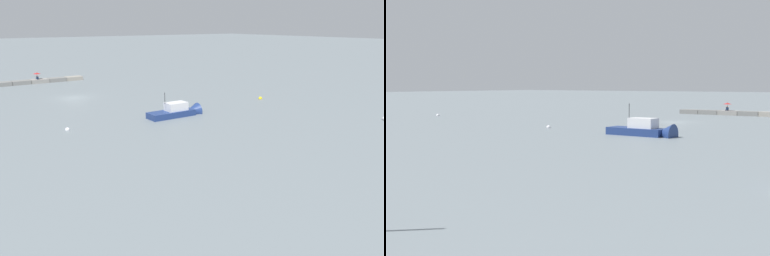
% 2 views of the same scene
% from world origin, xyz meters
% --- Properties ---
extents(ground_plane, '(500.00, 500.00, 0.00)m').
position_xyz_m(ground_plane, '(0.00, 0.00, 0.00)').
color(ground_plane, slate).
extents(seawall_pier, '(16.11, 1.98, 0.71)m').
position_xyz_m(seawall_pier, '(-0.00, -18.58, 0.35)').
color(seawall_pier, gray).
rests_on(seawall_pier, ground_plane).
extents(person_seated_blue_left, '(0.44, 0.63, 0.73)m').
position_xyz_m(person_seated_blue_left, '(0.31, -18.47, 0.96)').
color(person_seated_blue_left, '#1E2333').
rests_on(person_seated_blue_left, seawall_pier).
extents(umbrella_open_red, '(1.30, 1.30, 1.28)m').
position_xyz_m(umbrella_open_red, '(0.31, -18.59, 1.82)').
color(umbrella_open_red, black).
rests_on(umbrella_open_red, seawall_pier).
extents(motorboat_navy_near, '(6.79, 2.15, 3.80)m').
position_xyz_m(motorboat_navy_near, '(-6.25, 18.59, 0.40)').
color(motorboat_navy_near, navy).
rests_on(motorboat_navy_near, ground_plane).
extents(mooring_buoy_near, '(0.47, 0.47, 0.47)m').
position_xyz_m(mooring_buoy_near, '(6.94, 17.30, 0.08)').
color(mooring_buoy_near, white).
rests_on(mooring_buoy_near, ground_plane).
extents(mooring_buoy_far, '(0.54, 0.54, 0.54)m').
position_xyz_m(mooring_buoy_far, '(-21.85, 16.83, 0.09)').
color(mooring_buoy_far, yellow).
rests_on(mooring_buoy_far, ground_plane).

